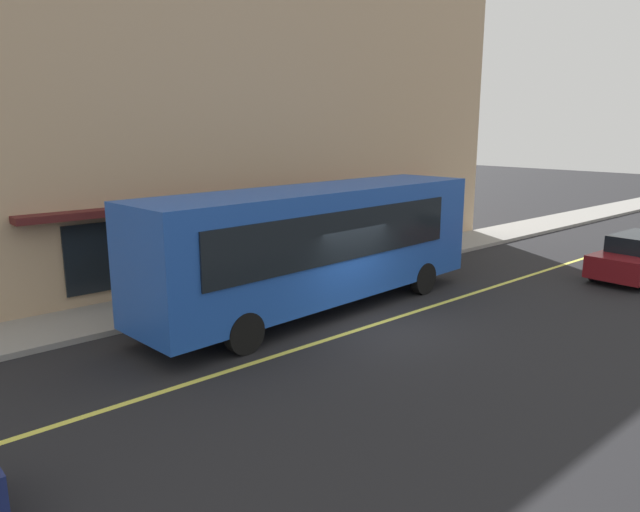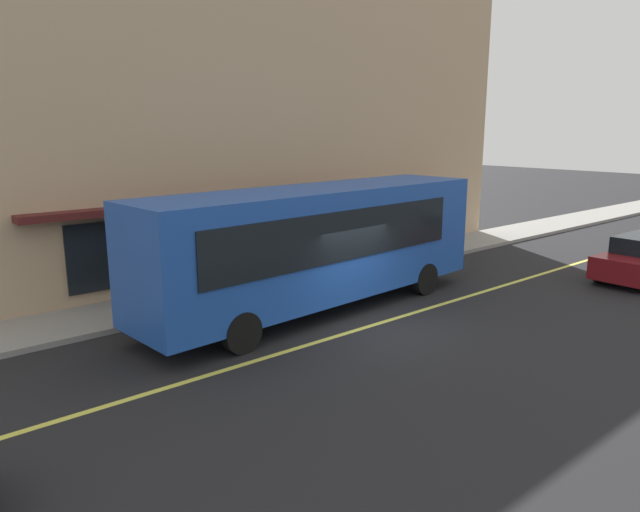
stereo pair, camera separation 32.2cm
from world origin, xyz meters
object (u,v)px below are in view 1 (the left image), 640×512
pedestrian_waiting (354,236)px  traffic_light (338,205)px  bus (319,242)px  car_maroon (639,257)px

pedestrian_waiting → traffic_light: bearing=-150.0°
traffic_light → bus: bearing=-141.3°
car_maroon → traffic_light: bearing=138.4°
bus → traffic_light: (2.89, 2.32, 0.55)m
traffic_light → car_maroon: traffic_light is taller
bus → pedestrian_waiting: bus is taller
traffic_light → car_maroon: bearing=-41.6°
bus → pedestrian_waiting: size_ratio=7.02×
bus → pedestrian_waiting: bearing=35.5°
bus → pedestrian_waiting: 5.89m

